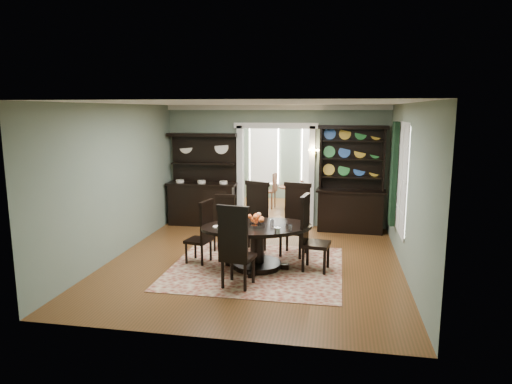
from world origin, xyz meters
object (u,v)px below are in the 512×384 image
(welsh_dresser, at_px, (351,193))
(sideboard, at_px, (203,193))
(dining_table, at_px, (257,239))
(parlor_table, at_px, (292,195))

(welsh_dresser, bearing_deg, sideboard, -177.45)
(dining_table, height_order, sideboard, sideboard)
(dining_table, xyz_separation_m, welsh_dresser, (1.75, 3.01, 0.36))
(dining_table, xyz_separation_m, parlor_table, (0.12, 5.05, -0.10))
(dining_table, relative_size, sideboard, 1.03)
(sideboard, bearing_deg, parlor_table, 43.50)
(welsh_dresser, bearing_deg, parlor_table, 131.11)
(dining_table, distance_m, welsh_dresser, 3.50)
(sideboard, distance_m, welsh_dresser, 3.68)
(dining_table, height_order, parlor_table, dining_table)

